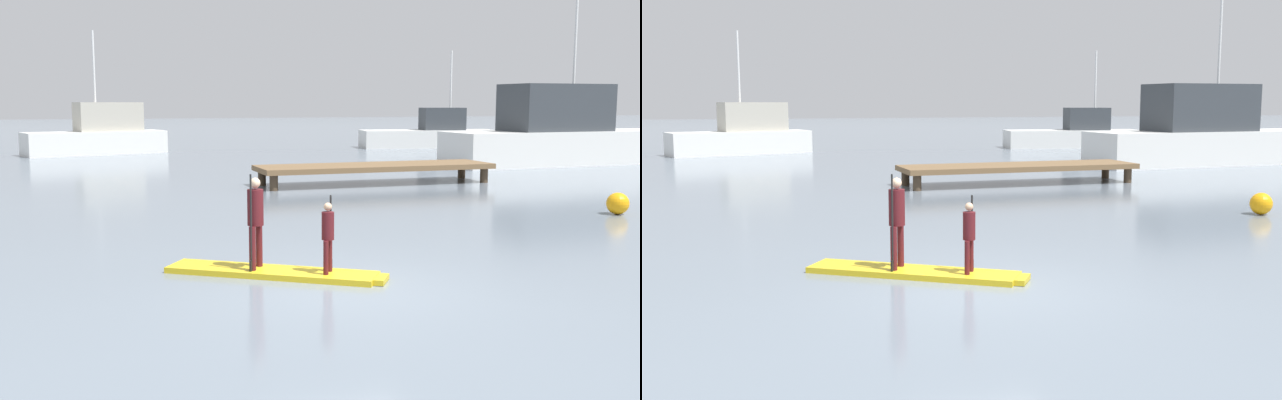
% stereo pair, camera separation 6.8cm
% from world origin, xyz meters
% --- Properties ---
extents(ground_plane, '(240.00, 240.00, 0.00)m').
position_xyz_m(ground_plane, '(0.00, 0.00, 0.00)').
color(ground_plane, slate).
extents(paddleboard_near, '(3.47, 2.63, 0.10)m').
position_xyz_m(paddleboard_near, '(-0.84, 1.21, 0.05)').
color(paddleboard_near, gold).
rests_on(paddleboard_near, ground).
extents(paddler_adult, '(0.38, 0.43, 1.61)m').
position_xyz_m(paddler_adult, '(-1.12, 1.40, 0.98)').
color(paddler_adult, '#4C1419').
rests_on(paddler_adult, paddleboard_near).
extents(paddler_child_solo, '(0.29, 0.35, 1.27)m').
position_xyz_m(paddler_child_solo, '(-0.07, 0.71, 0.76)').
color(paddler_child_solo, '#4C1419').
rests_on(paddler_child_solo, paddleboard_near).
extents(fishing_boat_white_large, '(11.78, 3.49, 8.22)m').
position_xyz_m(fishing_boat_white_large, '(17.44, 18.44, 1.37)').
color(fishing_boat_white_large, silver).
rests_on(fishing_boat_white_large, ground).
extents(fishing_boat_green_midground, '(7.93, 4.30, 6.75)m').
position_xyz_m(fishing_boat_green_midground, '(-2.80, 32.13, 1.07)').
color(fishing_boat_green_midground, silver).
rests_on(fishing_boat_green_midground, ground).
extents(motor_boat_small_navy, '(8.82, 4.05, 6.10)m').
position_xyz_m(motor_boat_small_navy, '(17.44, 31.71, 0.82)').
color(motor_boat_small_navy, silver).
rests_on(motor_boat_small_navy, ground).
extents(floating_dock, '(8.42, 2.23, 0.70)m').
position_xyz_m(floating_dock, '(6.02, 13.42, 0.59)').
color(floating_dock, brown).
rests_on(floating_dock, ground).
extents(mooring_buoy_near, '(0.57, 0.57, 0.57)m').
position_xyz_m(mooring_buoy_near, '(9.26, 4.91, 0.28)').
color(mooring_buoy_near, orange).
rests_on(mooring_buoy_near, ground).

